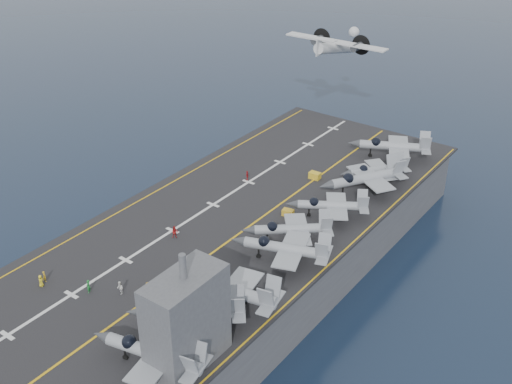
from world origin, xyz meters
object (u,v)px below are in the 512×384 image
Objects in this scene: tow_cart_a at (154,290)px; transport_plane at (335,48)px; fighter_jet_0 at (154,353)px; island_superstructure at (186,310)px.

transport_plane is (-17.75, 78.06, 11.67)m from tow_cart_a.
transport_plane reaches higher than fighter_jet_0.
fighter_jet_0 reaches higher than tow_cart_a.
island_superstructure reaches higher than tow_cart_a.
fighter_jet_0 is (-2.16, -3.44, -4.94)m from island_superstructure.
island_superstructure is at bearing -29.27° from tow_cart_a.
transport_plane is (-27.71, 88.29, 9.77)m from fighter_jet_0.
transport_plane reaches higher than island_superstructure.
tow_cart_a is 0.10× the size of transport_plane.
tow_cart_a is (-12.12, 6.79, -6.84)m from island_superstructure.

